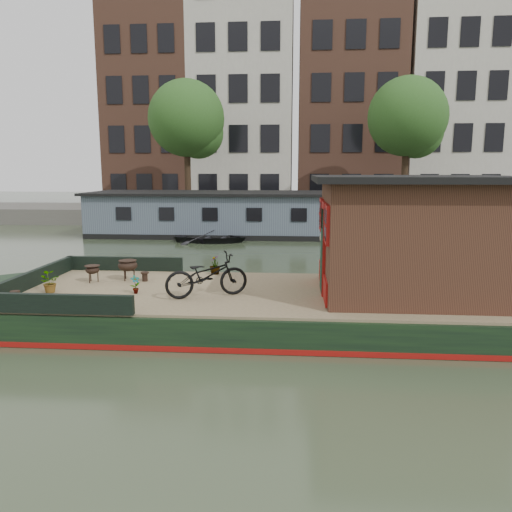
# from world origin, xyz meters

# --- Properties ---
(ground) EXTENTS (120.00, 120.00, 0.00)m
(ground) POSITION_xyz_m (0.00, 0.00, 0.00)
(ground) COLOR #252F1E
(ground) RESTS_ON ground
(houseboat_hull) EXTENTS (14.01, 4.02, 0.60)m
(houseboat_hull) POSITION_xyz_m (-1.33, 0.00, 0.27)
(houseboat_hull) COLOR black
(houseboat_hull) RESTS_ON ground
(houseboat_deck) EXTENTS (11.80, 3.80, 0.05)m
(houseboat_deck) POSITION_xyz_m (0.00, 0.00, 0.62)
(houseboat_deck) COLOR #907C59
(houseboat_deck) RESTS_ON houseboat_hull
(bow_bulwark) EXTENTS (3.00, 4.00, 0.35)m
(bow_bulwark) POSITION_xyz_m (-5.07, 0.00, 0.82)
(bow_bulwark) COLOR black
(bow_bulwark) RESTS_ON houseboat_deck
(cabin) EXTENTS (4.00, 3.50, 2.42)m
(cabin) POSITION_xyz_m (2.19, 0.00, 1.88)
(cabin) COLOR #321913
(cabin) RESTS_ON houseboat_deck
(bicycle) EXTENTS (1.79, 1.22, 0.89)m
(bicycle) POSITION_xyz_m (-1.93, -0.55, 1.09)
(bicycle) COLOR black
(bicycle) RESTS_ON houseboat_deck
(potted_plant_a) EXTENTS (0.24, 0.24, 0.38)m
(potted_plant_a) POSITION_xyz_m (-3.46, -0.41, 0.84)
(potted_plant_a) COLOR #9C5A2C
(potted_plant_a) RESTS_ON houseboat_deck
(potted_plant_c) EXTENTS (0.41, 0.36, 0.44)m
(potted_plant_c) POSITION_xyz_m (-5.29, -0.48, 0.87)
(potted_plant_c) COLOR #A15F2E
(potted_plant_c) RESTS_ON houseboat_deck
(potted_plant_d) EXTENTS (0.27, 0.27, 0.47)m
(potted_plant_d) POSITION_xyz_m (-2.12, 1.66, 0.88)
(potted_plant_d) COLOR #9C5F2A
(potted_plant_d) RESTS_ON houseboat_deck
(brazier_front) EXTENTS (0.37, 0.37, 0.39)m
(brazier_front) POSITION_xyz_m (-4.77, 0.55, 0.85)
(brazier_front) COLOR black
(brazier_front) RESTS_ON houseboat_deck
(brazier_rear) EXTENTS (0.50, 0.50, 0.47)m
(brazier_rear) POSITION_xyz_m (-4.04, 0.85, 0.88)
(brazier_rear) COLOR black
(brazier_rear) RESTS_ON houseboat_deck
(bollard_port) EXTENTS (0.19, 0.19, 0.21)m
(bollard_port) POSITION_xyz_m (-3.61, 0.75, 0.76)
(bollard_port) COLOR black
(bollard_port) RESTS_ON houseboat_deck
(bollard_stbd) EXTENTS (0.19, 0.19, 0.21)m
(bollard_stbd) POSITION_xyz_m (-5.60, -1.22, 0.76)
(bollard_stbd) COLOR black
(bollard_stbd) RESTS_ON houseboat_deck
(dinghy) EXTENTS (3.34, 2.50, 0.66)m
(dinghy) POSITION_xyz_m (-3.88, 11.50, 0.33)
(dinghy) COLOR black
(dinghy) RESTS_ON ground
(far_houseboat) EXTENTS (20.40, 4.40, 2.11)m
(far_houseboat) POSITION_xyz_m (0.00, 14.00, 0.97)
(far_houseboat) COLOR #4E5C68
(far_houseboat) RESTS_ON ground
(quay) EXTENTS (60.00, 6.00, 0.90)m
(quay) POSITION_xyz_m (0.00, 20.50, 0.45)
(quay) COLOR #47443F
(quay) RESTS_ON ground
(townhouse_row) EXTENTS (27.25, 8.00, 16.50)m
(townhouse_row) POSITION_xyz_m (0.15, 27.50, 7.90)
(townhouse_row) COLOR brown
(townhouse_row) RESTS_ON ground
(tree_left) EXTENTS (4.40, 4.40, 7.40)m
(tree_left) POSITION_xyz_m (-6.36, 19.07, 5.89)
(tree_left) COLOR #332316
(tree_left) RESTS_ON quay
(tree_right) EXTENTS (4.40, 4.40, 7.40)m
(tree_right) POSITION_xyz_m (6.14, 19.07, 5.89)
(tree_right) COLOR #332316
(tree_right) RESTS_ON quay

